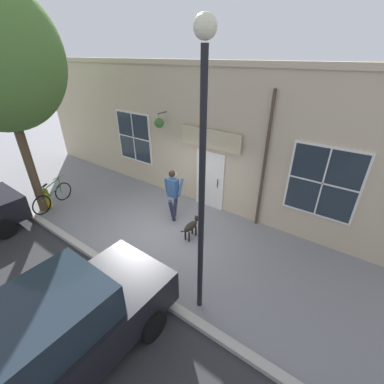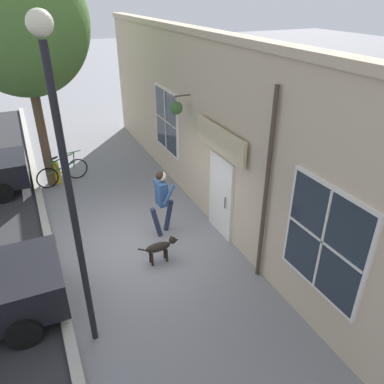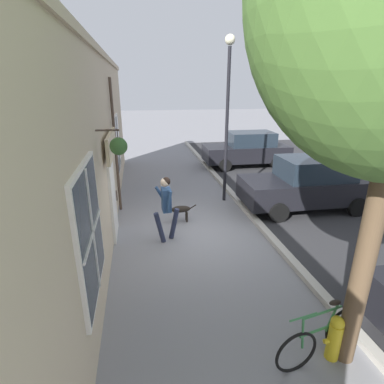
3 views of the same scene
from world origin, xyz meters
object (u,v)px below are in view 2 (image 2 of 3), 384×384
(leaning_bicycle, at_px, (63,172))
(street_lamp, at_px, (64,163))
(dog_on_leash, at_px, (160,247))
(pedestrian_walking, at_px, (162,197))
(street_tree_by_curb, at_px, (18,24))
(fire_hydrant, at_px, (57,172))

(leaning_bicycle, xyz_separation_m, street_lamp, (0.41, 6.73, 3.12))
(dog_on_leash, distance_m, street_lamp, 3.94)
(dog_on_leash, relative_size, street_lamp, 0.18)
(pedestrian_walking, xyz_separation_m, street_tree_by_curb, (2.36, -4.19, 3.74))
(street_lamp, distance_m, fire_hydrant, 7.47)
(leaning_bicycle, distance_m, street_lamp, 7.43)
(pedestrian_walking, distance_m, street_tree_by_curb, 6.09)
(pedestrian_walking, distance_m, street_lamp, 4.27)
(dog_on_leash, bearing_deg, street_tree_by_curb, -70.19)
(pedestrian_walking, xyz_separation_m, leaning_bicycle, (1.93, -4.10, -0.70))
(street_lamp, xyz_separation_m, fire_hydrant, (-0.23, -6.79, -3.10))
(street_lamp, bearing_deg, fire_hydrant, -91.94)
(pedestrian_walking, bearing_deg, leaning_bicycle, -64.78)
(pedestrian_walking, xyz_separation_m, dog_on_leash, (0.47, 1.07, -0.68))
(street_tree_by_curb, distance_m, street_lamp, 6.94)
(dog_on_leash, relative_size, fire_hydrant, 1.30)
(pedestrian_walking, height_order, dog_on_leash, pedestrian_walking)
(pedestrian_walking, relative_size, fire_hydrant, 2.31)
(leaning_bicycle, bearing_deg, street_lamp, 86.50)
(leaning_bicycle, distance_m, fire_hydrant, 0.19)
(pedestrian_walking, bearing_deg, street_lamp, 48.27)
(dog_on_leash, height_order, leaning_bicycle, leaning_bicycle)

